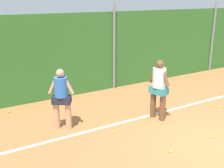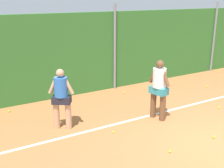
{
  "view_description": "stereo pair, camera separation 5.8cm",
  "coord_description": "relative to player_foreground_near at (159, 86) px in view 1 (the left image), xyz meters",
  "views": [
    {
      "loc": [
        -5.49,
        -3.96,
        3.53
      ],
      "look_at": [
        -1.71,
        2.46,
        1.19
      ],
      "focal_mm": 45.14,
      "sensor_mm": 36.0,
      "label": 1
    },
    {
      "loc": [
        -5.44,
        -3.99,
        3.53
      ],
      "look_at": [
        -1.71,
        2.46,
        1.19
      ],
      "focal_mm": 45.14,
      "sensor_mm": 36.0,
      "label": 2
    }
  ],
  "objects": [
    {
      "name": "fence_post_right",
      "position": [
        5.85,
        3.13,
        0.63
      ],
      "size": [
        0.1,
        0.1,
        3.27
      ],
      "primitive_type": "cylinder",
      "color": "gray",
      "rests_on": "ground_plane"
    },
    {
      "name": "court_baseline_paint",
      "position": [
        0.36,
        0.28,
        -1.0
      ],
      "size": [
        13.9,
        0.1,
        0.01
      ],
      "primitive_type": "cube",
      "color": "white",
      "rests_on": "ground_plane"
    },
    {
      "name": "tennis_ball_11",
      "position": [
        0.48,
        -1.71,
        -0.98
      ],
      "size": [
        0.07,
        0.07,
        0.07
      ],
      "primitive_type": "sphere",
      "color": "#CCDB33",
      "rests_on": "ground_plane"
    },
    {
      "name": "fence_post_center",
      "position": [
        0.36,
        3.13,
        0.63
      ],
      "size": [
        0.1,
        0.1,
        3.27
      ],
      "primitive_type": "cylinder",
      "color": "gray",
      "rests_on": "ground_plane"
    },
    {
      "name": "ground_plane",
      "position": [
        0.36,
        -0.48,
        -1.01
      ],
      "size": [
        29.26,
        29.26,
        0.0
      ],
      "primitive_type": "plane",
      "color": "#C67542"
    },
    {
      "name": "tennis_ball_4",
      "position": [
        3.64,
        1.4,
        -0.98
      ],
      "size": [
        0.07,
        0.07,
        0.07
      ],
      "primitive_type": "sphere",
      "color": "#CCDB33",
      "rests_on": "ground_plane"
    },
    {
      "name": "tennis_ball_9",
      "position": [
        0.36,
        2.43,
        -0.98
      ],
      "size": [
        0.07,
        0.07,
        0.07
      ],
      "primitive_type": "sphere",
      "color": "#CCDB33",
      "rests_on": "ground_plane"
    },
    {
      "name": "tennis_ball_6",
      "position": [
        -3.77,
        2.73,
        -0.98
      ],
      "size": [
        0.07,
        0.07,
        0.07
      ],
      "primitive_type": "sphere",
      "color": "#CCDB33",
      "rests_on": "ground_plane"
    },
    {
      "name": "hedge_fence_backdrop",
      "position": [
        0.36,
        3.3,
        0.48
      ],
      "size": [
        19.02,
        0.25,
        2.97
      ],
      "primitive_type": "cube",
      "color": "#33702D",
      "rests_on": "ground_plane"
    },
    {
      "name": "tennis_ball_5",
      "position": [
        2.27,
        -0.39,
        -0.98
      ],
      "size": [
        0.07,
        0.07,
        0.07
      ],
      "primitive_type": "sphere",
      "color": "#CCDB33",
      "rests_on": "ground_plane"
    },
    {
      "name": "player_foreground_near",
      "position": [
        0.0,
        0.0,
        0.0
      ],
      "size": [
        0.41,
        0.74,
        1.79
      ],
      "rotation": [
        0.0,
        0.0,
        4.92
      ],
      "color": "brown",
      "rests_on": "ground_plane"
    },
    {
      "name": "tennis_ball_8",
      "position": [
        -0.98,
        -1.68,
        -0.98
      ],
      "size": [
        0.07,
        0.07,
        0.07
      ],
      "primitive_type": "sphere",
      "color": "#CCDB33",
      "rests_on": "ground_plane"
    },
    {
      "name": "tennis_ball_3",
      "position": [
        5.94,
        2.77,
        -0.98
      ],
      "size": [
        0.07,
        0.07,
        0.07
      ],
      "primitive_type": "sphere",
      "color": "#CCDB33",
      "rests_on": "ground_plane"
    },
    {
      "name": "tennis_ball_0",
      "position": [
        -1.62,
        -0.16,
        -0.98
      ],
      "size": [
        0.07,
        0.07,
        0.07
      ],
      "primitive_type": "sphere",
      "color": "#CCDB33",
      "rests_on": "ground_plane"
    },
    {
      "name": "player_midcourt",
      "position": [
        -2.69,
        0.81,
        -0.05
      ],
      "size": [
        0.61,
        0.52,
        1.7
      ],
      "rotation": [
        0.0,
        0.0,
        5.69
      ],
      "color": "tan",
      "rests_on": "ground_plane"
    }
  ]
}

